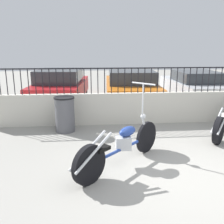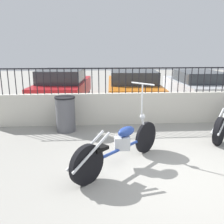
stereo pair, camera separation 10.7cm
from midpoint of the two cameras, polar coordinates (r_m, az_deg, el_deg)
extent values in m
plane|color=gray|center=(4.58, 14.91, -13.84)|extent=(40.00, 40.00, 0.00)
cube|color=beige|center=(7.22, 6.83, 0.92)|extent=(8.78, 0.18, 0.89)
cylinder|color=black|center=(7.27, -23.33, 6.35)|extent=(0.02, 0.02, 0.71)
cylinder|color=black|center=(7.22, -21.91, 6.43)|extent=(0.02, 0.02, 0.71)
cylinder|color=black|center=(7.16, -20.47, 6.52)|extent=(0.02, 0.02, 0.71)
cylinder|color=black|center=(7.12, -19.01, 6.59)|extent=(0.02, 0.02, 0.71)
cylinder|color=black|center=(7.08, -17.53, 6.67)|extent=(0.02, 0.02, 0.71)
cylinder|color=black|center=(7.04, -16.04, 6.74)|extent=(0.02, 0.02, 0.71)
cylinder|color=black|center=(7.01, -14.53, 6.81)|extent=(0.02, 0.02, 0.71)
cylinder|color=black|center=(6.98, -13.00, 6.87)|extent=(0.02, 0.02, 0.71)
cylinder|color=black|center=(6.96, -11.47, 6.93)|extent=(0.02, 0.02, 0.71)
cylinder|color=black|center=(6.94, -9.93, 6.98)|extent=(0.02, 0.02, 0.71)
cylinder|color=black|center=(6.93, -8.37, 7.03)|extent=(0.02, 0.02, 0.71)
cylinder|color=black|center=(6.92, -6.82, 7.07)|extent=(0.02, 0.02, 0.71)
cylinder|color=black|center=(6.92, -5.26, 7.11)|extent=(0.02, 0.02, 0.71)
cylinder|color=black|center=(6.92, -3.70, 7.14)|extent=(0.02, 0.02, 0.71)
cylinder|color=black|center=(6.93, -2.14, 7.17)|extent=(0.02, 0.02, 0.71)
cylinder|color=black|center=(6.94, -0.59, 7.20)|extent=(0.02, 0.02, 0.71)
cylinder|color=black|center=(6.96, 0.95, 7.21)|extent=(0.02, 0.02, 0.71)
cylinder|color=black|center=(6.98, 2.49, 7.23)|extent=(0.02, 0.02, 0.71)
cylinder|color=black|center=(7.01, 4.02, 7.23)|extent=(0.02, 0.02, 0.71)
cylinder|color=black|center=(7.04, 5.53, 7.24)|extent=(0.02, 0.02, 0.71)
cylinder|color=black|center=(7.08, 7.03, 7.23)|extent=(0.02, 0.02, 0.71)
cylinder|color=black|center=(7.12, 8.51, 7.23)|extent=(0.02, 0.02, 0.71)
cylinder|color=black|center=(7.16, 9.97, 7.21)|extent=(0.02, 0.02, 0.71)
cylinder|color=black|center=(7.22, 11.42, 7.20)|extent=(0.02, 0.02, 0.71)
cylinder|color=black|center=(7.27, 12.84, 7.18)|extent=(0.02, 0.02, 0.71)
cylinder|color=black|center=(7.33, 14.24, 7.15)|extent=(0.02, 0.02, 0.71)
cylinder|color=black|center=(7.39, 15.61, 7.12)|extent=(0.02, 0.02, 0.71)
cylinder|color=black|center=(7.46, 16.96, 7.09)|extent=(0.02, 0.02, 0.71)
cylinder|color=black|center=(7.54, 18.29, 7.06)|extent=(0.02, 0.02, 0.71)
cylinder|color=black|center=(7.61, 19.59, 7.02)|extent=(0.02, 0.02, 0.71)
cylinder|color=black|center=(7.69, 20.86, 6.98)|extent=(0.02, 0.02, 0.71)
cylinder|color=black|center=(7.77, 22.11, 6.93)|extent=(0.02, 0.02, 0.71)
cylinder|color=black|center=(7.86, 23.33, 6.89)|extent=(0.02, 0.02, 0.71)
cylinder|color=black|center=(7.04, 7.11, 9.95)|extent=(8.78, 0.04, 0.04)
cylinder|color=black|center=(5.25, 7.30, -5.71)|extent=(0.51, 0.50, 0.66)
cylinder|color=black|center=(4.08, -5.99, -11.92)|extent=(0.55, 0.54, 0.67)
cylinder|color=navy|center=(4.63, 1.55, -8.48)|extent=(1.14, 1.10, 0.06)
cube|color=silver|center=(4.63, 1.95, -7.15)|extent=(0.28, 0.18, 0.24)
ellipsoid|color=navy|center=(4.64, 2.90, -4.44)|extent=(0.44, 0.44, 0.18)
cube|color=black|center=(4.19, -3.05, -8.37)|extent=(0.31, 0.31, 0.06)
cylinder|color=silver|center=(5.10, 6.83, -3.35)|extent=(0.19, 0.19, 0.51)
sphere|color=silver|center=(4.99, 6.52, -1.00)|extent=(0.11, 0.11, 0.11)
cylinder|color=silver|center=(4.88, 6.44, 2.76)|extent=(0.03, 0.03, 0.64)
cylinder|color=silver|center=(4.83, 6.55, 6.46)|extent=(0.38, 0.39, 0.03)
cylinder|color=silver|center=(3.97, -4.84, -9.14)|extent=(0.62, 0.61, 0.47)
cylinder|color=silver|center=(4.06, -6.25, -8.60)|extent=(0.62, 0.61, 0.47)
cylinder|color=black|center=(6.14, 22.73, -3.90)|extent=(0.52, 0.55, 0.64)
cube|color=black|center=(6.37, 23.59, -1.65)|extent=(0.31, 0.31, 0.06)
cylinder|color=silver|center=(6.11, 23.68, -1.93)|extent=(0.57, 0.62, 0.45)
cylinder|color=silver|center=(6.14, 22.42, -1.72)|extent=(0.57, 0.62, 0.45)
cylinder|color=#56565B|center=(6.58, -11.19, -0.67)|extent=(0.50, 0.50, 0.88)
cylinder|color=black|center=(6.48, -11.39, 3.24)|extent=(0.52, 0.52, 0.04)
cylinder|color=black|center=(11.41, -14.51, 4.96)|extent=(0.17, 0.65, 0.64)
cylinder|color=black|center=(11.11, -6.37, 5.09)|extent=(0.17, 0.65, 0.64)
cylinder|color=black|center=(9.10, -18.36, 2.31)|extent=(0.17, 0.65, 0.64)
cylinder|color=black|center=(8.71, -8.20, 2.40)|extent=(0.17, 0.65, 0.64)
cube|color=#AD191E|center=(10.01, -11.84, 5.10)|extent=(2.11, 4.11, 0.60)
cube|color=#2D3338|center=(9.74, -12.25, 8.06)|extent=(1.74, 2.04, 0.48)
cylinder|color=black|center=(10.85, -1.23, 4.95)|extent=(0.15, 0.65, 0.64)
cylinder|color=black|center=(10.99, 7.63, 4.95)|extent=(0.15, 0.65, 0.64)
cylinder|color=black|center=(8.31, -1.11, 1.95)|extent=(0.15, 0.65, 0.64)
cylinder|color=black|center=(8.49, 10.37, 1.99)|extent=(0.15, 0.65, 0.64)
cube|color=orange|center=(9.58, 3.89, 5.06)|extent=(2.06, 4.29, 0.63)
cube|color=#2D3338|center=(9.30, 4.07, 8.14)|extent=(1.74, 2.11, 0.45)
cylinder|color=black|center=(11.68, 11.90, 5.34)|extent=(0.12, 0.64, 0.64)
cylinder|color=black|center=(12.23, 19.15, 5.25)|extent=(0.12, 0.64, 0.64)
cylinder|color=black|center=(9.40, 16.07, 2.86)|extent=(0.12, 0.64, 0.64)
cube|color=#B7BABF|center=(10.78, 17.89, 5.29)|extent=(1.76, 3.97, 0.57)
cube|color=#2D3338|center=(10.53, 18.51, 7.73)|extent=(1.56, 1.91, 0.41)
camera|label=1|loc=(0.05, -90.54, -0.14)|focal=40.00mm
camera|label=2|loc=(0.05, 89.46, 0.14)|focal=40.00mm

